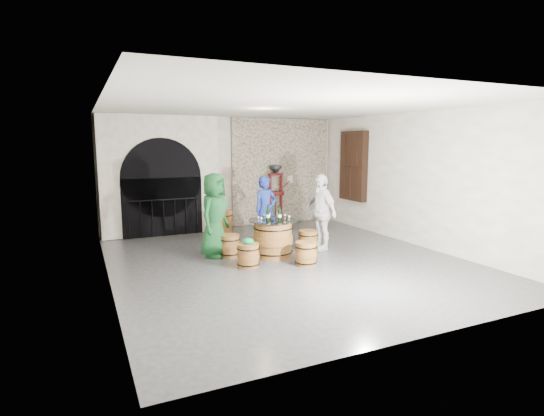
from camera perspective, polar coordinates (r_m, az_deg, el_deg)
name	(u,v)px	position (r m, az deg, el deg)	size (l,w,h in m)	color
ground	(285,260)	(9.08, 1.80, -6.99)	(8.00, 8.00, 0.00)	#323235
wall_back	(225,173)	(12.48, -6.38, 4.73)	(8.00, 8.00, 0.00)	silver
wall_front	(431,214)	(5.53, 20.65, -0.78)	(8.00, 8.00, 0.00)	silver
wall_left	(105,193)	(7.88, -21.59, 1.86)	(8.00, 8.00, 0.00)	silver
wall_right	(416,179)	(10.80, 18.76, 3.71)	(8.00, 8.00, 0.00)	silver
ceiling	(286,106)	(8.77, 1.90, 13.57)	(8.00, 8.00, 0.00)	beige
stone_facing_panel	(281,171)	(13.10, 1.23, 4.97)	(3.20, 0.12, 3.18)	#ADA08A
arched_opening	(160,176)	(11.77, -14.81, 4.17)	(3.10, 0.60, 3.19)	silver
shuttered_window	(353,166)	(12.57, 10.86, 5.57)	(0.23, 1.10, 2.00)	black
barrel_table	(273,238)	(9.25, 0.12, -4.12)	(1.06, 1.06, 0.81)	brown
barrel_stool_left	(230,246)	(9.35, -5.68, -5.05)	(0.46, 0.46, 0.48)	brown
barrel_stool_far	(267,237)	(10.19, -0.62, -3.85)	(0.46, 0.46, 0.48)	brown
barrel_stool_right	(308,241)	(9.78, 4.89, -4.42)	(0.46, 0.46, 0.48)	brown
barrel_stool_near_right	(306,254)	(8.67, 4.59, -6.14)	(0.46, 0.46, 0.48)	brown
barrel_stool_near_left	(248,255)	(8.52, -3.22, -6.39)	(0.46, 0.46, 0.48)	brown
green_cap	(248,241)	(8.45, -3.22, -4.47)	(0.26, 0.22, 0.12)	#0B8342
person_green	(214,215)	(9.26, -7.77, -0.96)	(0.89, 0.58, 1.83)	#134520
person_blue	(266,210)	(10.43, -0.87, -0.26)	(0.61, 0.40, 1.66)	navy
person_white	(321,212)	(9.86, 6.58, -0.53)	(1.03, 0.43, 1.76)	silver
wine_bottle_left	(268,215)	(9.05, -0.56, -0.90)	(0.08, 0.08, 0.32)	black
wine_bottle_center	(280,214)	(9.08, 1.02, -0.88)	(0.08, 0.08, 0.32)	black
wine_bottle_right	(268,213)	(9.25, -0.50, -0.69)	(0.08, 0.08, 0.32)	black
tasting_glass_a	(261,219)	(8.94, -1.45, -1.55)	(0.05, 0.05, 0.10)	#BB6C24
tasting_glass_b	(285,216)	(9.34, 1.74, -1.12)	(0.05, 0.05, 0.10)	#BB6C24
tasting_glass_c	(264,216)	(9.37, -1.02, -1.08)	(0.05, 0.05, 0.10)	#BB6C24
tasting_glass_d	(278,215)	(9.52, 0.83, -0.92)	(0.05, 0.05, 0.10)	#BB6C24
tasting_glass_e	(289,218)	(9.17, 2.32, -1.30)	(0.05, 0.05, 0.10)	#BB6C24
tasting_glass_f	(258,219)	(9.02, -1.85, -1.47)	(0.05, 0.05, 0.10)	#BB6C24
side_barrel	(223,223)	(11.29, -6.62, -2.08)	(0.53, 0.53, 0.71)	brown
corking_press	(276,191)	(12.70, 0.49, 2.34)	(0.75, 0.44, 1.80)	#460E0B
control_box	(289,179)	(13.16, 2.36, 3.89)	(0.18, 0.10, 0.22)	silver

